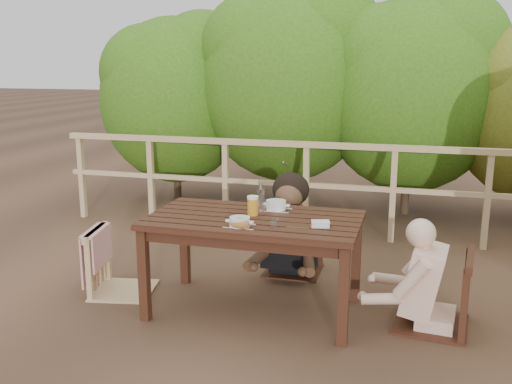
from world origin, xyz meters
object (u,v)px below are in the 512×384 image
(diner_right, at_px, (441,240))
(table, at_px, (254,265))
(woman, at_px, (295,194))
(bottle, at_px, (261,199))
(butter_tub, at_px, (320,225))
(chair_far, at_px, (294,219))
(soup_near, at_px, (240,223))
(beer_glass, at_px, (253,207))
(bread_roll, at_px, (240,224))
(chair_right, at_px, (436,255))
(chair_left, at_px, (121,233))
(soup_far, at_px, (276,206))
(tumbler, at_px, (274,224))

(diner_right, bearing_deg, table, 99.97)
(woman, bearing_deg, bottle, 82.48)
(woman, relative_size, diner_right, 1.11)
(butter_tub, bearing_deg, diner_right, 1.35)
(bottle, relative_size, butter_tub, 1.98)
(chair_far, bearing_deg, diner_right, -33.80)
(soup_near, relative_size, beer_glass, 1.50)
(beer_glass, bearing_deg, bread_roll, -89.28)
(chair_right, distance_m, soup_near, 1.37)
(table, relative_size, chair_left, 1.56)
(woman, distance_m, bottle, 0.79)
(table, xyz_separation_m, soup_far, (0.10, 0.25, 0.40))
(chair_left, relative_size, soup_far, 3.82)
(soup_near, height_order, soup_far, soup_far)
(beer_glass, bearing_deg, chair_far, 80.59)
(bottle, bearing_deg, chair_right, -1.05)
(chair_far, bearing_deg, beer_glass, -100.09)
(butter_tub, bearing_deg, chair_right, 1.88)
(chair_far, relative_size, tumbler, 13.14)
(chair_far, distance_m, bread_roll, 1.19)
(chair_left, distance_m, soup_near, 1.16)
(chair_left, distance_m, butter_tub, 1.65)
(woman, height_order, butter_tub, woman)
(soup_near, bearing_deg, diner_right, 14.57)
(table, xyz_separation_m, woman, (0.11, 0.89, 0.35))
(soup_far, relative_size, beer_glass, 1.62)
(diner_right, bearing_deg, chair_left, 96.91)
(beer_glass, distance_m, bottle, 0.09)
(beer_glass, height_order, butter_tub, beer_glass)
(table, bearing_deg, butter_tub, -12.95)
(beer_glass, xyz_separation_m, tumbler, (0.23, -0.26, -0.04))
(table, distance_m, beer_glass, 0.44)
(chair_left, xyz_separation_m, chair_right, (2.39, 0.04, 0.03))
(bottle, xyz_separation_m, tumbler, (0.19, -0.33, -0.09))
(woman, bearing_deg, soup_far, 88.27)
(beer_glass, relative_size, bottle, 0.64)
(butter_tub, bearing_deg, bread_roll, -175.27)
(soup_near, relative_size, butter_tub, 1.91)
(bottle, bearing_deg, table, -99.55)
(chair_right, distance_m, soup_far, 1.21)
(table, height_order, beer_glass, beer_glass)
(table, distance_m, woman, 0.96)
(bread_roll, bearing_deg, tumbler, 17.19)
(table, distance_m, chair_far, 0.89)
(woman, height_order, bread_roll, woman)
(soup_near, height_order, beer_glass, beer_glass)
(chair_far, height_order, soup_near, chair_far)
(tumbler, height_order, butter_tub, tumbler)
(soup_far, height_order, tumbler, soup_far)
(table, bearing_deg, bottle, 80.45)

